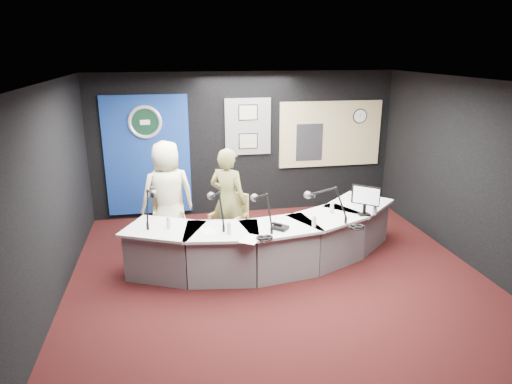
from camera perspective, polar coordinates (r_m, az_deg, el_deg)
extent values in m
plane|color=black|center=(6.76, 2.98, -10.87)|extent=(6.00, 6.00, 0.00)
cube|color=silver|center=(5.96, 3.41, 13.54)|extent=(6.00, 6.00, 0.02)
cube|color=black|center=(9.07, -1.35, 6.00)|extent=(6.00, 0.02, 2.80)
cube|color=black|center=(3.61, 14.88, -13.24)|extent=(6.00, 0.02, 2.80)
cube|color=black|center=(6.24, -24.64, -0.98)|extent=(0.02, 6.00, 2.80)
cube|color=black|center=(7.50, 26.05, 1.74)|extent=(0.02, 6.00, 2.80)
cube|color=navy|center=(8.97, -13.41, 4.41)|extent=(1.60, 0.05, 2.30)
torus|color=silver|center=(8.81, -13.72, 8.47)|extent=(0.63, 0.07, 0.63)
cylinder|color=black|center=(8.81, -13.72, 8.48)|extent=(0.48, 0.01, 0.48)
cube|color=slate|center=(8.98, -1.01, 8.16)|extent=(0.90, 0.04, 1.10)
cube|color=gray|center=(8.91, -0.99, 9.91)|extent=(0.34, 0.02, 0.27)
cube|color=gray|center=(9.01, -0.97, 6.37)|extent=(0.34, 0.02, 0.27)
cube|color=tan|center=(9.45, 9.29, 7.17)|extent=(2.12, 0.06, 1.32)
cube|color=beige|center=(9.44, 9.31, 7.16)|extent=(2.00, 0.02, 1.20)
cube|color=black|center=(9.31, 6.68, 6.19)|extent=(0.55, 0.02, 0.75)
cylinder|color=white|center=(9.59, 12.87, 9.23)|extent=(0.28, 0.01, 0.28)
cube|color=slate|center=(8.00, -11.02, -1.71)|extent=(0.50, 0.10, 0.70)
imported|color=beige|center=(7.67, -10.99, -0.32)|extent=(1.00, 0.77, 1.80)
imported|color=olive|center=(7.34, -3.52, -1.13)|extent=(0.76, 0.71, 1.74)
cube|color=black|center=(7.15, 13.52, -0.40)|extent=(0.39, 0.33, 0.33)
cube|color=black|center=(6.52, 3.05, -4.46)|extent=(0.26, 0.26, 0.05)
torus|color=black|center=(6.71, 12.42, -4.25)|extent=(0.23, 0.23, 0.04)
torus|color=black|center=(6.19, 1.08, -5.71)|extent=(0.21, 0.21, 0.04)
cube|color=white|center=(6.48, -5.97, -4.88)|extent=(0.24, 0.30, 0.00)
cube|color=white|center=(6.18, -0.67, -5.92)|extent=(0.36, 0.39, 0.00)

